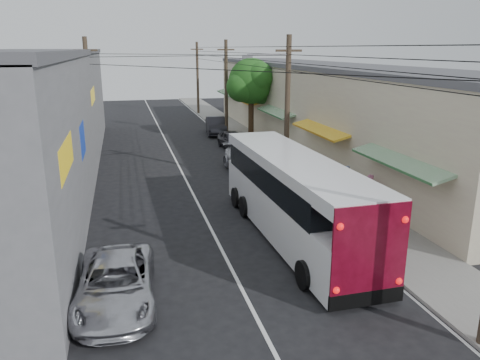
{
  "coord_description": "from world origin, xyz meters",
  "views": [
    {
      "loc": [
        -3.28,
        -10.49,
        7.33
      ],
      "look_at": [
        1.5,
        8.54,
        1.78
      ],
      "focal_mm": 35.0,
      "sensor_mm": 36.0,
      "label": 1
    }
  ],
  "objects_px": {
    "parked_suv": "(246,161)",
    "parked_car_far": "(216,126)",
    "jeepney": "(116,283)",
    "pedestrian_far": "(346,179)",
    "parked_car_mid": "(233,140)",
    "pedestrian_near": "(369,191)",
    "coach_bus": "(293,196)"
  },
  "relations": [
    {
      "from": "parked_car_mid",
      "to": "pedestrian_near",
      "type": "height_order",
      "value": "pedestrian_near"
    },
    {
      "from": "coach_bus",
      "to": "parked_suv",
      "type": "relative_size",
      "value": 2.25
    },
    {
      "from": "parked_car_mid",
      "to": "pedestrian_near",
      "type": "xyz_separation_m",
      "value": [
        3.0,
        -14.96,
        0.25
      ]
    },
    {
      "from": "parked_car_far",
      "to": "jeepney",
      "type": "bearing_deg",
      "value": -100.8
    },
    {
      "from": "coach_bus",
      "to": "parked_suv",
      "type": "bearing_deg",
      "value": 84.05
    },
    {
      "from": "pedestrian_near",
      "to": "parked_suv",
      "type": "bearing_deg",
      "value": -62.03
    },
    {
      "from": "pedestrian_near",
      "to": "parked_car_mid",
      "type": "bearing_deg",
      "value": -76.37
    },
    {
      "from": "coach_bus",
      "to": "pedestrian_far",
      "type": "relative_size",
      "value": 8.04
    },
    {
      "from": "coach_bus",
      "to": "parked_suv",
      "type": "xyz_separation_m",
      "value": [
        0.8,
        10.11,
        -0.97
      ]
    },
    {
      "from": "jeepney",
      "to": "pedestrian_far",
      "type": "relative_size",
      "value": 3.38
    },
    {
      "from": "coach_bus",
      "to": "pedestrian_far",
      "type": "distance_m",
      "value": 6.53
    },
    {
      "from": "parked_suv",
      "to": "pedestrian_far",
      "type": "distance_m",
      "value": 6.73
    },
    {
      "from": "jeepney",
      "to": "parked_suv",
      "type": "xyz_separation_m",
      "value": [
        7.6,
        13.71,
        0.07
      ]
    },
    {
      "from": "pedestrian_near",
      "to": "pedestrian_far",
      "type": "height_order",
      "value": "pedestrian_near"
    },
    {
      "from": "jeepney",
      "to": "pedestrian_near",
      "type": "bearing_deg",
      "value": 29.87
    },
    {
      "from": "pedestrian_far",
      "to": "parked_suv",
      "type": "bearing_deg",
      "value": -42.87
    },
    {
      "from": "pedestrian_near",
      "to": "pedestrian_far",
      "type": "bearing_deg",
      "value": -87.71
    },
    {
      "from": "pedestrian_near",
      "to": "coach_bus",
      "type": "bearing_deg",
      "value": 27.85
    },
    {
      "from": "parked_suv",
      "to": "parked_car_far",
      "type": "relative_size",
      "value": 1.12
    },
    {
      "from": "coach_bus",
      "to": "jeepney",
      "type": "distance_m",
      "value": 7.76
    },
    {
      "from": "parked_suv",
      "to": "pedestrian_far",
      "type": "relative_size",
      "value": 3.57
    },
    {
      "from": "parked_car_mid",
      "to": "pedestrian_far",
      "type": "relative_size",
      "value": 2.74
    },
    {
      "from": "jeepney",
      "to": "parked_suv",
      "type": "height_order",
      "value": "parked_suv"
    },
    {
      "from": "parked_car_mid",
      "to": "parked_car_far",
      "type": "distance_m",
      "value": 6.46
    },
    {
      "from": "jeepney",
      "to": "parked_car_mid",
      "type": "relative_size",
      "value": 1.23
    },
    {
      "from": "parked_suv",
      "to": "parked_car_far",
      "type": "distance_m",
      "value": 13.54
    },
    {
      "from": "jeepney",
      "to": "parked_car_far",
      "type": "bearing_deg",
      "value": 75.73
    },
    {
      "from": "coach_bus",
      "to": "parked_suv",
      "type": "distance_m",
      "value": 10.18
    },
    {
      "from": "parked_suv",
      "to": "parked_car_mid",
      "type": "distance_m",
      "value": 7.1
    },
    {
      "from": "parked_car_far",
      "to": "pedestrian_far",
      "type": "xyz_separation_m",
      "value": [
        3.0,
        -19.07,
        0.09
      ]
    },
    {
      "from": "parked_suv",
      "to": "pedestrian_near",
      "type": "distance_m",
      "value": 8.77
    },
    {
      "from": "coach_bus",
      "to": "parked_car_far",
      "type": "xyz_separation_m",
      "value": [
        1.6,
        23.62,
        -0.96
      ]
    }
  ]
}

